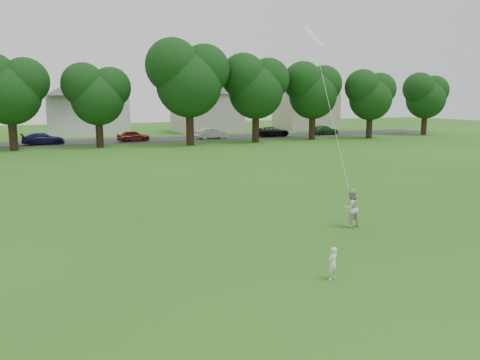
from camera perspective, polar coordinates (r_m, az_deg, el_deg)
name	(u,v)px	position (r m, az deg, el deg)	size (l,w,h in m)	color
ground	(271,275)	(12.93, 3.83, -11.51)	(160.00, 160.00, 0.00)	#235914
street	(97,142)	(53.22, -17.01, 4.46)	(90.00, 7.00, 0.01)	#2D2D30
toddler	(333,263)	(12.71, 11.24, -9.93)	(0.32, 0.21, 0.89)	white
older_boy	(351,208)	(17.75, 13.36, -3.35)	(0.70, 0.55, 1.44)	silver
kite	(331,113)	(18.77, 11.04, 8.04)	(1.30, 2.31, 7.10)	white
tree_row	(104,81)	(47.16, -16.28, 11.50)	(82.63, 9.51, 10.75)	black
parked_cars	(113,137)	(52.36, -15.22, 5.13)	(62.22, 2.44, 1.25)	black
house_row	(79,96)	(62.89, -19.03, 9.65)	(76.20, 13.89, 9.94)	silver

